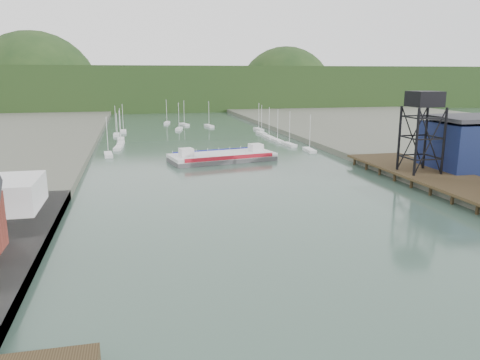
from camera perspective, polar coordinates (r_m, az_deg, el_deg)
name	(u,v)px	position (r m, az deg, el deg)	size (l,w,h in m)	color
east_pier	(471,187)	(92.05, 26.38, -0.79)	(14.00, 70.00, 2.45)	black
lift_tower	(424,104)	(99.30, 21.54, 8.60)	(6.50, 6.50, 16.00)	black
blue_shed	(478,144)	(110.74, 27.04, 3.96)	(20.50, 14.50, 11.30)	#0C1938
marina_sailboats	(194,136)	(165.11, -5.57, 5.42)	(57.71, 92.65, 0.90)	silver
distant_hills	(157,91)	(325.93, -10.13, 10.67)	(500.00, 120.00, 80.00)	#1A3116
chain_ferry	(222,157)	(118.00, -2.19, 2.87)	(27.57, 15.13, 3.75)	#4C4C4E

